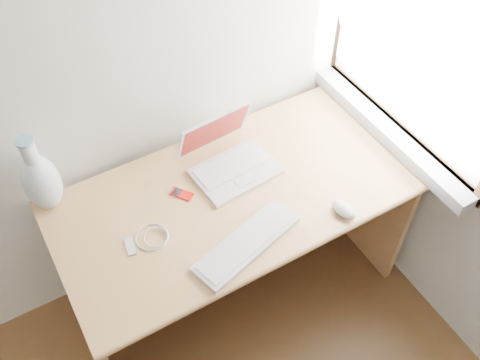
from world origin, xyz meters
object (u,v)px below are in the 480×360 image
vase (41,181)px  laptop (230,157)px  external_keyboard (247,243)px  desk (225,211)px

vase → laptop: bearing=-13.8°
laptop → external_keyboard: laptop is taller
external_keyboard → vase: (-0.56, 0.54, 0.13)m
desk → vase: vase is taller
laptop → external_keyboard: bearing=-115.4°
external_keyboard → desk: bearing=60.5°
laptop → vase: bearing=161.5°
vase → external_keyboard: bearing=-44.0°
external_keyboard → laptop: bearing=54.1°
external_keyboard → vase: bearing=120.8°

